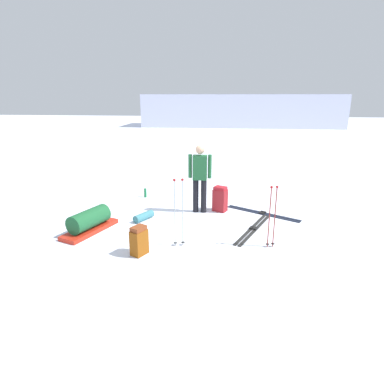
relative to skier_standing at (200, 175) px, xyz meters
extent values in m
plane|color=white|center=(-0.12, -0.60, -0.95)|extent=(80.00, 80.00, 0.00)
cube|color=white|center=(1.64, 24.33, 0.52)|extent=(18.19, 5.03, 2.95)
cylinder|color=black|center=(-0.10, 0.00, -0.53)|extent=(0.14, 0.14, 0.85)
cylinder|color=black|center=(0.10, 0.00, -0.53)|extent=(0.14, 0.14, 0.85)
cube|color=#1E572F|center=(0.00, 0.00, 0.20)|extent=(0.34, 0.22, 0.60)
cylinder|color=#1E572F|center=(-0.24, 0.00, 0.23)|extent=(0.09, 0.09, 0.58)
cylinder|color=#1E572F|center=(0.24, 0.00, 0.23)|extent=(0.09, 0.09, 0.58)
sphere|color=tan|center=(0.00, 0.00, 0.64)|extent=(0.22, 0.22, 0.22)
cube|color=black|center=(1.24, -0.97, -0.94)|extent=(0.82, 1.79, 0.02)
cube|color=black|center=(1.24, -0.97, -0.92)|extent=(0.11, 0.15, 0.03)
cube|color=black|center=(1.33, -1.01, -0.94)|extent=(0.82, 1.79, 0.02)
cube|color=black|center=(1.33, -1.01, -0.92)|extent=(0.11, 0.15, 0.03)
cube|color=black|center=(1.55, -0.01, -0.94)|extent=(1.70, 0.99, 0.02)
cube|color=black|center=(1.55, -0.01, -0.92)|extent=(0.15, 0.12, 0.03)
cube|color=black|center=(1.60, 0.08, -0.94)|extent=(1.70, 0.99, 0.02)
cube|color=black|center=(1.60, 0.08, -0.92)|extent=(0.15, 0.12, 0.03)
cube|color=#8B4710|center=(-0.90, -2.41, -0.72)|extent=(0.32, 0.36, 0.47)
cube|color=brown|center=(-0.90, -2.41, -0.44)|extent=(0.29, 0.33, 0.08)
cube|color=maroon|center=(0.51, 0.13, -0.67)|extent=(0.40, 0.36, 0.56)
cube|color=#A31C24|center=(0.51, 0.13, -0.35)|extent=(0.36, 0.32, 0.08)
cylinder|color=#AABABE|center=(-0.29, -1.98, -0.30)|extent=(0.02, 0.02, 1.30)
sphere|color=#A51919|center=(-0.29, -1.98, 0.38)|extent=(0.05, 0.05, 0.05)
cylinder|color=black|center=(-0.29, -1.98, -0.89)|extent=(0.07, 0.07, 0.01)
cylinder|color=#AABABE|center=(-0.15, -1.94, -0.30)|extent=(0.02, 0.02, 1.30)
sphere|color=#A51919|center=(-0.15, -1.94, 0.38)|extent=(0.05, 0.05, 0.05)
cylinder|color=black|center=(-0.15, -1.94, -0.89)|extent=(0.07, 0.07, 0.01)
cylinder|color=maroon|center=(1.50, -1.83, -0.36)|extent=(0.02, 0.02, 1.18)
sphere|color=#A51919|center=(1.50, -1.83, 0.26)|extent=(0.05, 0.05, 0.05)
cylinder|color=black|center=(1.50, -1.83, -0.89)|extent=(0.07, 0.07, 0.01)
cylinder|color=maroon|center=(1.60, -1.80, -0.36)|extent=(0.02, 0.02, 1.18)
sphere|color=#A51919|center=(1.60, -1.80, 0.26)|extent=(0.05, 0.05, 0.05)
cylinder|color=black|center=(1.60, -1.80, -0.89)|extent=(0.07, 0.07, 0.01)
cube|color=red|center=(-2.25, -1.50, -0.91)|extent=(0.89, 1.42, 0.09)
cylinder|color=#1D5A31|center=(-2.25, -1.50, -0.66)|extent=(0.70, 1.02, 0.40)
cylinder|color=teal|center=(-1.26, -0.71, -0.86)|extent=(0.42, 0.57, 0.18)
cylinder|color=#156937|center=(-1.68, 1.05, -0.82)|extent=(0.07, 0.07, 0.26)
camera|label=1|loc=(0.70, -7.70, 1.88)|focal=30.26mm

